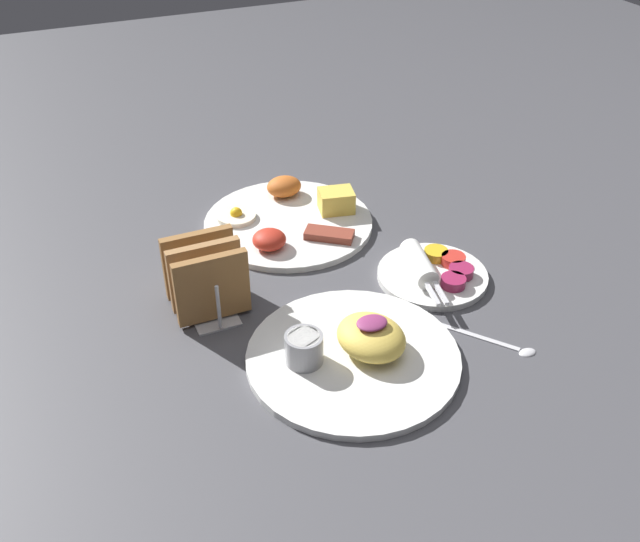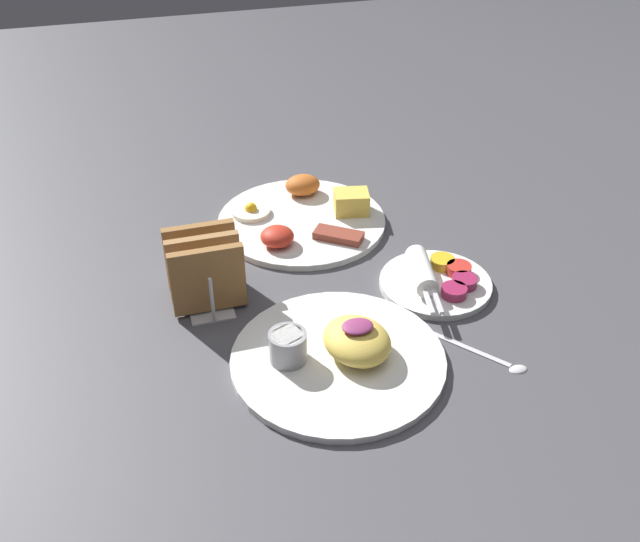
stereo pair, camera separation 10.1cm
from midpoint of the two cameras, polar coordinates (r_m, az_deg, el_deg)
name	(u,v)px [view 2 (the right image)]	position (r m, az deg, el deg)	size (l,w,h in m)	color
ground_plane	(349,298)	(1.01, 5.18, -2.29)	(3.00, 3.00, 0.00)	#47474C
plate_breakfast	(303,217)	(1.17, 1.11, 4.26)	(0.27, 0.27, 0.05)	white
plate_condiments	(436,280)	(1.04, 12.01, -0.82)	(0.16, 0.17, 0.04)	white
plate_foreground	(339,353)	(0.90, 4.75, -6.67)	(0.27, 0.27, 0.06)	white
toast_rack	(205,270)	(0.98, -6.33, -0.03)	(0.10, 0.12, 0.10)	#B7B7BC
teaspoon	(494,357)	(0.94, 16.79, -6.77)	(0.09, 0.10, 0.01)	silver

